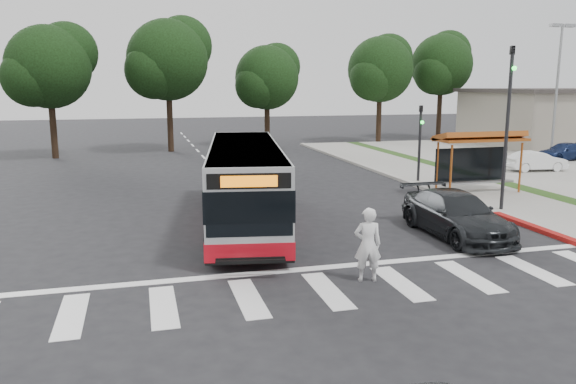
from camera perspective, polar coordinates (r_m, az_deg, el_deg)
name	(u,v)px	position (r m, az deg, el deg)	size (l,w,h in m)	color
ground	(279,238)	(18.79, -0.95, -4.71)	(140.00, 140.00, 0.00)	black
sidewalk_east	(447,182)	(30.24, 15.85, 0.97)	(4.00, 40.00, 0.12)	gray
curb_east	(412,184)	(29.27, 12.48, 0.84)	(0.30, 40.00, 0.15)	#9E9991
curb_east_red	(549,233)	(21.11, 25.00, -3.79)	(0.32, 6.00, 0.15)	maroon
commercial_building	(563,119)	(52.48, 26.19, 6.67)	(14.00, 10.00, 4.40)	gray
building_roof_cap	(566,90)	(52.41, 26.41, 9.23)	(14.60, 10.60, 0.30)	#383330
crosswalk_ladder	(327,290)	(14.23, 4.00, -9.92)	(18.00, 2.60, 0.01)	silver
bus_shelter	(479,144)	(27.41, 18.82, 4.65)	(4.20, 1.60, 2.86)	#A34E1B
traffic_signal_ne_tall	(508,115)	(23.65, 21.45, 7.30)	(0.18, 0.37, 6.50)	black
traffic_signal_ne_short	(420,135)	(29.67, 13.27, 5.63)	(0.18, 0.37, 4.00)	black
lot_light_mid	(558,72)	(43.95, 25.76, 10.95)	(1.90, 0.35, 9.01)	gray
tree_ne_a	(381,68)	(50.01, 9.41, 12.29)	(6.16, 5.74, 9.30)	black
tree_ne_b	(442,64)	(55.00, 15.38, 12.46)	(6.16, 5.74, 10.02)	black
tree_north_a	(169,59)	(43.74, -12.03, 13.11)	(6.60, 6.15, 10.17)	black
tree_north_b	(268,77)	(46.80, -2.09, 11.63)	(5.72, 5.33, 8.43)	black
tree_north_c	(50,66)	(42.01, -23.04, 11.74)	(6.16, 5.74, 9.30)	black
transit_bus	(245,185)	(20.52, -4.40, 0.75)	(2.43, 11.24, 2.90)	#BBBEC0
pedestrian	(368,244)	(14.72, 8.10, -5.30)	(0.71, 0.47, 1.96)	white
dark_sedan	(456,214)	(19.74, 16.71, -2.20)	(2.07, 5.09, 1.48)	black
parked_car_1	(536,161)	(35.63, 23.90, 2.90)	(1.21, 3.47, 1.14)	white
parked_car_3	(564,152)	(41.56, 26.26, 3.71)	(1.57, 3.86, 1.12)	#16244E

